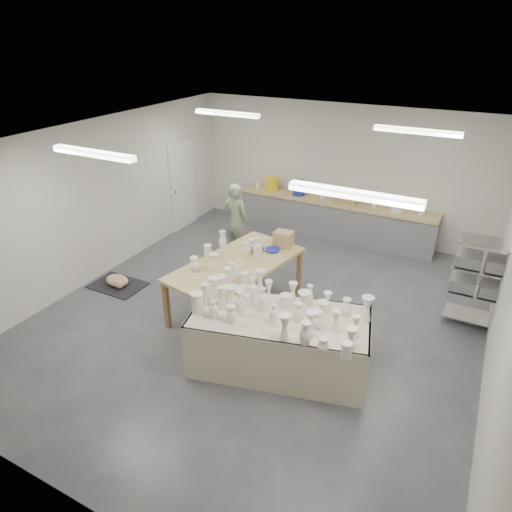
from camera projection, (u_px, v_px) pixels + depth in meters
The scene contains 9 objects.
room at pixel (259, 200), 7.08m from camera, with size 8.00×8.02×3.00m.
back_counter at pixel (333, 218), 10.59m from camera, with size 4.60×0.60×1.24m.
wire_shelf at pixel (480, 275), 7.27m from camera, with size 0.88×0.48×1.80m.
drying_table at pixel (279, 339), 6.50m from camera, with size 2.69×1.76×1.25m.
work_table at pixel (240, 262), 7.74m from camera, with size 1.64×2.60×1.27m.
rug at pixel (118, 285), 8.77m from camera, with size 1.00×0.70×0.02m, color black.
cat at pixel (118, 281), 8.70m from camera, with size 0.50×0.37×0.20m.
potter at pixel (236, 220), 9.68m from camera, with size 0.58×0.38×1.58m, color #95A37E.
red_stool at pixel (243, 235), 10.11m from camera, with size 0.47×0.47×0.36m.
Camera 1 is at (2.96, -5.88, 4.48)m, focal length 32.00 mm.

